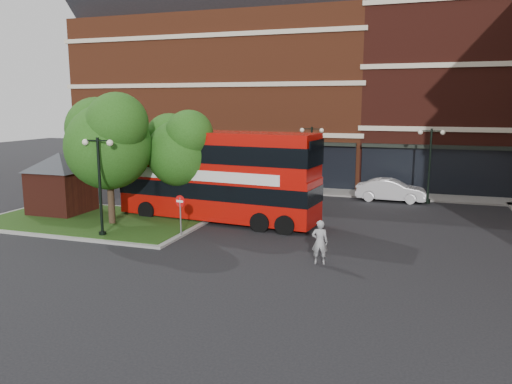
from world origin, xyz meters
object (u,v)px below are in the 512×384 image
(bus, at_px, (217,170))
(woman, at_px, (320,242))
(car_silver, at_px, (296,183))
(car_white, at_px, (391,190))

(bus, height_order, woman, bus)
(car_silver, bearing_deg, car_white, -104.53)
(car_silver, bearing_deg, woman, -165.45)
(bus, xyz_separation_m, car_white, (9.07, 9.05, -2.15))
(bus, xyz_separation_m, car_silver, (2.06, 10.55, -2.25))
(car_silver, distance_m, car_white, 7.18)
(woman, bearing_deg, bus, -48.30)
(bus, bearing_deg, woman, -33.76)
(car_silver, relative_size, car_white, 0.85)
(bus, distance_m, woman, 9.47)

